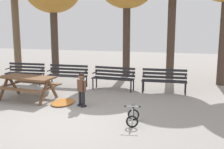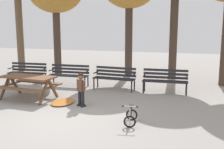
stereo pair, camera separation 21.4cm
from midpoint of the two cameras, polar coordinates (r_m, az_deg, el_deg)
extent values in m
plane|color=gray|center=(7.34, -10.30, -9.39)|extent=(36.00, 36.00, 0.00)
cube|color=brown|center=(9.49, -16.33, -0.47)|extent=(1.86, 0.92, 0.05)
cube|color=brown|center=(9.13, -18.35, -2.86)|extent=(1.81, 0.40, 0.04)
cube|color=brown|center=(9.97, -14.30, -1.56)|extent=(1.81, 0.40, 0.04)
cube|color=brown|center=(9.88, -20.68, -2.58)|extent=(0.11, 0.57, 0.76)
cube|color=brown|center=(10.24, -18.80, -2.01)|extent=(0.11, 0.57, 0.76)
cube|color=brown|center=(10.05, -19.74, -1.94)|extent=(0.18, 1.10, 0.04)
cube|color=brown|center=(8.92, -13.23, -3.53)|extent=(0.11, 0.57, 0.76)
cube|color=brown|center=(9.32, -11.47, -2.86)|extent=(0.11, 0.57, 0.76)
cube|color=brown|center=(9.10, -12.34, -2.81)|extent=(0.18, 1.10, 0.04)
cube|color=#232328|center=(12.15, -16.30, 0.42)|extent=(1.60, 0.15, 0.03)
cube|color=#232328|center=(12.04, -16.59, 0.32)|extent=(1.60, 0.15, 0.03)
cube|color=#232328|center=(11.94, -16.88, 0.22)|extent=(1.60, 0.15, 0.03)
cube|color=#232328|center=(11.84, -17.17, 0.12)|extent=(1.60, 0.15, 0.03)
cube|color=#232328|center=(12.16, -16.23, 0.91)|extent=(1.60, 0.12, 0.09)
cube|color=#232328|center=(12.14, -16.27, 1.53)|extent=(1.60, 0.12, 0.09)
cube|color=#232328|center=(12.12, -16.30, 2.15)|extent=(1.60, 0.12, 0.09)
cylinder|color=black|center=(11.53, -13.86, -1.10)|extent=(0.05, 0.05, 0.44)
cylinder|color=black|center=(11.85, -13.06, -0.76)|extent=(0.05, 0.05, 0.44)
cube|color=black|center=(11.62, -13.54, 1.01)|extent=(0.06, 0.40, 0.03)
cylinder|color=black|center=(12.30, -20.07, -0.73)|extent=(0.05, 0.05, 0.44)
cylinder|color=black|center=(12.59, -19.16, -0.42)|extent=(0.05, 0.05, 0.44)
cube|color=black|center=(12.38, -19.72, 1.25)|extent=(0.06, 0.40, 0.03)
cube|color=#232328|center=(11.24, -8.11, -0.05)|extent=(1.60, 0.12, 0.03)
cube|color=#232328|center=(11.13, -8.35, -0.16)|extent=(1.60, 0.12, 0.03)
cube|color=#232328|center=(11.02, -8.59, -0.27)|extent=(1.60, 0.12, 0.03)
cube|color=#232328|center=(10.91, -8.84, -0.39)|extent=(1.60, 0.12, 0.03)
cube|color=#232328|center=(11.26, -8.04, 0.48)|extent=(1.60, 0.10, 0.09)
cube|color=#232328|center=(11.24, -8.06, 1.15)|extent=(1.60, 0.10, 0.09)
cube|color=#232328|center=(11.21, -8.08, 1.83)|extent=(1.60, 0.10, 0.09)
cylinder|color=black|center=(10.70, -5.07, -1.72)|extent=(0.05, 0.05, 0.44)
cylinder|color=black|center=(11.04, -4.44, -1.34)|extent=(0.05, 0.05, 0.44)
cube|color=black|center=(10.79, -4.78, 0.55)|extent=(0.05, 0.40, 0.03)
cylinder|color=black|center=(11.29, -12.26, -1.28)|extent=(0.05, 0.05, 0.44)
cylinder|color=black|center=(11.60, -11.46, -0.93)|extent=(0.05, 0.05, 0.44)
cube|color=black|center=(11.37, -11.93, 0.87)|extent=(0.05, 0.40, 0.03)
cube|color=#232328|center=(10.53, 1.29, -0.65)|extent=(1.60, 0.19, 0.03)
cube|color=#232328|center=(10.42, 1.07, -0.77)|extent=(1.60, 0.19, 0.03)
cube|color=#232328|center=(10.31, 0.84, -0.89)|extent=(1.60, 0.19, 0.03)
cube|color=#232328|center=(10.20, 0.61, -1.02)|extent=(1.60, 0.19, 0.03)
cube|color=#232328|center=(10.55, 1.36, -0.08)|extent=(1.60, 0.16, 0.09)
cube|color=#232328|center=(10.53, 1.36, 0.63)|extent=(1.60, 0.16, 0.09)
cube|color=#232328|center=(10.51, 1.37, 1.35)|extent=(1.60, 0.16, 0.09)
cylinder|color=black|center=(10.04, 4.68, -2.53)|extent=(0.05, 0.05, 0.44)
cylinder|color=black|center=(10.38, 5.23, -2.11)|extent=(0.05, 0.05, 0.44)
cube|color=black|center=(10.13, 4.99, -0.11)|extent=(0.07, 0.40, 0.03)
cylinder|color=black|center=(10.54, -3.18, -1.88)|extent=(0.05, 0.05, 0.44)
cylinder|color=black|center=(10.86, -2.42, -1.50)|extent=(0.05, 0.05, 0.44)
cube|color=black|center=(10.62, -2.81, 0.42)|extent=(0.07, 0.40, 0.03)
cube|color=#232328|center=(10.23, 11.52, -1.20)|extent=(1.60, 0.14, 0.03)
cube|color=#232328|center=(10.11, 11.49, -1.33)|extent=(1.60, 0.14, 0.03)
cube|color=#232328|center=(9.99, 11.46, -1.47)|extent=(1.60, 0.14, 0.03)
cube|color=#232328|center=(9.88, 11.43, -1.61)|extent=(1.60, 0.14, 0.03)
cube|color=#232328|center=(10.25, 11.55, -0.61)|extent=(1.60, 0.12, 0.09)
cube|color=#232328|center=(10.23, 11.58, 0.12)|extent=(1.60, 0.12, 0.09)
cube|color=#232328|center=(10.20, 11.61, 0.86)|extent=(1.60, 0.12, 0.09)
cylinder|color=black|center=(9.94, 15.71, -3.02)|extent=(0.05, 0.05, 0.44)
cylinder|color=black|center=(10.29, 15.66, -2.56)|extent=(0.05, 0.05, 0.44)
cube|color=black|center=(10.04, 15.80, -0.56)|extent=(0.06, 0.40, 0.03)
cylinder|color=black|center=(10.00, 7.09, -2.62)|extent=(0.05, 0.05, 0.44)
cylinder|color=black|center=(10.35, 7.33, -2.18)|extent=(0.05, 0.05, 0.44)
cube|color=black|center=(10.09, 7.26, -0.19)|extent=(0.06, 0.40, 0.03)
cylinder|color=black|center=(8.35, -5.30, -5.11)|extent=(0.09, 0.09, 0.47)
cube|color=black|center=(8.40, -5.27, -6.47)|extent=(0.16, 0.18, 0.06)
cylinder|color=black|center=(8.47, -5.96, -4.88)|extent=(0.09, 0.09, 0.47)
cube|color=black|center=(8.53, -5.94, -6.22)|extent=(0.16, 0.18, 0.06)
cube|color=brown|center=(8.31, -5.68, -2.25)|extent=(0.29, 0.25, 0.35)
sphere|color=brown|center=(8.25, -5.72, -0.38)|extent=(0.18, 0.18, 0.18)
sphere|color=black|center=(8.25, -5.72, -0.20)|extent=(0.17, 0.17, 0.17)
cylinder|color=brown|center=(8.18, -5.02, -2.37)|extent=(0.07, 0.07, 0.33)
cylinder|color=brown|center=(8.44, -6.34, -2.00)|extent=(0.07, 0.07, 0.33)
torus|color=black|center=(6.74, 4.58, -9.71)|extent=(0.30, 0.08, 0.30)
cylinder|color=silver|center=(6.74, 4.58, -9.71)|extent=(0.05, 0.05, 0.04)
torus|color=black|center=(7.23, 4.95, -8.30)|extent=(0.30, 0.08, 0.30)
cylinder|color=silver|center=(7.23, 4.95, -8.30)|extent=(0.05, 0.05, 0.04)
torus|color=white|center=(7.26, 5.81, -9.04)|extent=(0.11, 0.04, 0.11)
torus|color=white|center=(7.27, 4.06, -8.97)|extent=(0.11, 0.04, 0.11)
cylinder|color=black|center=(6.86, 4.74, -7.86)|extent=(0.07, 0.31, 0.32)
cylinder|color=black|center=(7.01, 4.85, -7.61)|extent=(0.05, 0.08, 0.27)
cylinder|color=black|center=(7.13, 4.88, -8.48)|extent=(0.05, 0.20, 0.05)
cylinder|color=silver|center=(6.71, 4.62, -8.36)|extent=(0.04, 0.08, 0.32)
cylinder|color=black|center=(6.85, 4.76, -7.01)|extent=(0.07, 0.32, 0.05)
cube|color=black|center=(6.99, 4.88, -6.39)|extent=(0.11, 0.18, 0.04)
cylinder|color=silver|center=(6.66, 4.66, -6.60)|extent=(0.34, 0.07, 0.02)
cylinder|color=black|center=(6.65, 6.13, -6.66)|extent=(0.05, 0.04, 0.04)
cylinder|color=black|center=(6.68, 3.20, -6.54)|extent=(0.05, 0.04, 0.04)
ellipsoid|color=#B26B2D|center=(8.88, -9.44, -5.60)|extent=(0.72, 1.01, 0.07)
cylinder|color=brown|center=(15.23, -18.11, 8.11)|extent=(0.36, 0.36, 3.96)
cylinder|color=#423328|center=(13.53, -10.80, 6.49)|extent=(0.34, 0.34, 3.15)
cylinder|color=#423328|center=(13.17, 3.94, 6.99)|extent=(0.35, 0.35, 3.35)
cylinder|color=#423328|center=(12.87, 13.03, 7.62)|extent=(0.36, 0.36, 3.78)
camera|label=1|loc=(0.11, -89.31, 0.13)|focal=44.28mm
camera|label=2|loc=(0.11, 90.69, -0.13)|focal=44.28mm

